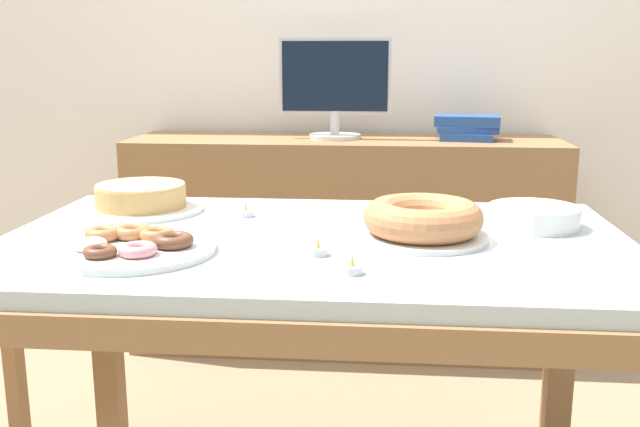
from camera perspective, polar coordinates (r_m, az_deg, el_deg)
The scene contains 12 objects.
wall_back at distance 3.05m, azimuth 2.40°, elevation 15.45°, with size 8.00×0.10×2.60m, color white.
dining_table at distance 1.61m, azimuth -0.47°, elevation -5.31°, with size 1.42×0.87×0.75m.
sideboard at distance 2.84m, azimuth 1.94°, elevation -2.36°, with size 1.65×0.44×0.83m.
computer_monitor at distance 2.75m, azimuth 1.20°, elevation 9.95°, with size 0.42×0.20×0.38m.
book_stack at distance 2.77m, azimuth 11.68°, elevation 6.75°, with size 0.26×0.20×0.09m.
cake_chocolate_round at distance 1.89m, azimuth -14.11°, elevation 1.12°, with size 0.32×0.32×0.07m.
cake_golden_bundt at distance 1.56m, azimuth 8.24°, elevation -0.59°, with size 0.29×0.29×0.09m.
pastry_platter at distance 1.50m, azimuth -14.76°, elevation -2.51°, with size 0.34×0.34×0.04m.
plate_stack at distance 1.74m, azimuth 16.74°, elevation -0.23°, with size 0.21×0.21×0.05m.
tealight_right_edge at distance 1.78m, azimuth -5.95°, elevation 0.07°, with size 0.04×0.04×0.04m.
tealight_left_edge at distance 1.43m, azimuth -0.18°, elevation -2.99°, with size 0.04×0.04×0.04m.
tealight_near_cakes at distance 1.31m, azimuth 2.57°, elevation -4.43°, with size 0.04×0.04×0.04m.
Camera 1 is at (0.15, -1.52, 1.14)m, focal length 40.00 mm.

